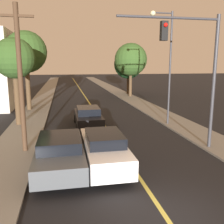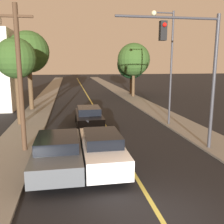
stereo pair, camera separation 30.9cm
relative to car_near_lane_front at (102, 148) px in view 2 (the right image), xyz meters
name	(u,v)px [view 2 (the right image)]	position (x,y,z in m)	size (l,w,h in m)	color
ground_plane	(162,220)	(1.22, -4.24, -0.83)	(200.00, 200.00, 0.00)	black
road_surface	(85,91)	(1.22, 31.76, -0.83)	(8.70, 80.00, 0.01)	black
sidewalk_left	(51,91)	(-4.38, 31.76, -0.77)	(2.50, 80.00, 0.12)	gray
sidewalk_right	(117,90)	(6.82, 31.76, -0.77)	(2.50, 80.00, 0.12)	gray
car_near_lane_front	(102,148)	(0.00, 0.00, 0.00)	(1.85, 4.93, 1.59)	white
car_near_lane_second	(89,116)	(0.00, 7.28, -0.08)	(1.90, 4.72, 1.48)	black
car_outer_lane_front	(58,151)	(-1.91, 0.03, -0.01)	(2.09, 5.17, 1.54)	#474C51
traffic_signal_mast	(194,60)	(4.81, 1.25, 3.90)	(5.25, 0.42, 6.81)	#333338
streetlamp_right	(167,55)	(5.57, 6.66, 4.31)	(1.67, 0.36, 7.99)	#333338
utility_pole_left	(20,77)	(-3.73, 2.49, 3.06)	(1.60, 0.24, 7.23)	#422D1E
tree_left_near	(16,59)	(-5.01, 8.52, 4.00)	(2.89, 2.89, 6.23)	#4C3823
tree_left_far	(28,52)	(-5.04, 14.71, 4.74)	(3.92, 3.92, 7.46)	#4C3823
tree_right_near	(131,64)	(7.76, 25.57, 3.56)	(4.17, 4.17, 6.38)	#3D2B1C
tree_right_far	(134,60)	(7.31, 22.61, 4.20)	(4.34, 4.34, 7.11)	#4C3823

